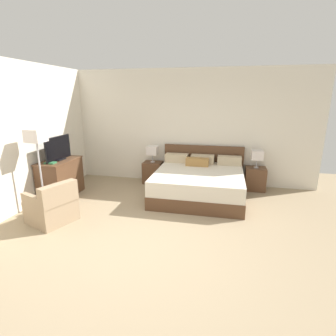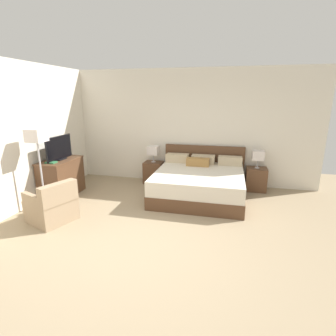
{
  "view_description": "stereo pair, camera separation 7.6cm",
  "coord_description": "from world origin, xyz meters",
  "px_view_note": "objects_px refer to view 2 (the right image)",
  "views": [
    {
      "loc": [
        1.12,
        -3.34,
        2.19
      ],
      "look_at": [
        -0.01,
        1.77,
        0.75
      ],
      "focal_mm": 28.0,
      "sensor_mm": 36.0,
      "label": 1
    },
    {
      "loc": [
        1.19,
        -3.33,
        2.19
      ],
      "look_at": [
        -0.01,
        1.77,
        0.75
      ],
      "focal_mm": 28.0,
      "sensor_mm": 36.0,
      "label": 2
    }
  ],
  "objects_px": {
    "nightstand_right": "(256,179)",
    "tv": "(59,148)",
    "table_lamp_left": "(153,150)",
    "book_red_cover": "(51,162)",
    "nightstand_left": "(154,172)",
    "table_lamp_right": "(258,155)",
    "floor_lamp": "(37,143)",
    "dresser": "(62,177)",
    "bed": "(199,182)",
    "armchair_by_window": "(53,206)"
  },
  "relations": [
    {
      "from": "nightstand_right",
      "to": "tv",
      "type": "bearing_deg",
      "value": -162.78
    },
    {
      "from": "table_lamp_left",
      "to": "book_red_cover",
      "type": "xyz_separation_m",
      "value": [
        -1.75,
        -1.66,
        -0.01
      ]
    },
    {
      "from": "nightstand_left",
      "to": "nightstand_right",
      "type": "relative_size",
      "value": 1.0
    },
    {
      "from": "table_lamp_right",
      "to": "tv",
      "type": "height_order",
      "value": "tv"
    },
    {
      "from": "nightstand_left",
      "to": "nightstand_right",
      "type": "distance_m",
      "value": 2.55
    },
    {
      "from": "book_red_cover",
      "to": "table_lamp_left",
      "type": "bearing_deg",
      "value": 43.59
    },
    {
      "from": "nightstand_left",
      "to": "floor_lamp",
      "type": "height_order",
      "value": "floor_lamp"
    },
    {
      "from": "dresser",
      "to": "tv",
      "type": "xyz_separation_m",
      "value": [
        0.0,
        0.02,
        0.66
      ]
    },
    {
      "from": "dresser",
      "to": "bed",
      "type": "bearing_deg",
      "value": 12.13
    },
    {
      "from": "dresser",
      "to": "floor_lamp",
      "type": "bearing_deg",
      "value": -81.14
    },
    {
      "from": "nightstand_right",
      "to": "book_red_cover",
      "type": "height_order",
      "value": "book_red_cover"
    },
    {
      "from": "bed",
      "to": "nightstand_right",
      "type": "bearing_deg",
      "value": 28.89
    },
    {
      "from": "table_lamp_left",
      "to": "nightstand_left",
      "type": "bearing_deg",
      "value": -90.0
    },
    {
      "from": "nightstand_left",
      "to": "tv",
      "type": "distance_m",
      "value": 2.35
    },
    {
      "from": "nightstand_right",
      "to": "armchair_by_window",
      "type": "relative_size",
      "value": 0.62
    },
    {
      "from": "nightstand_right",
      "to": "table_lamp_right",
      "type": "height_order",
      "value": "table_lamp_right"
    },
    {
      "from": "armchair_by_window",
      "to": "bed",
      "type": "bearing_deg",
      "value": 37.12
    },
    {
      "from": "nightstand_right",
      "to": "bed",
      "type": "bearing_deg",
      "value": -151.11
    },
    {
      "from": "nightstand_left",
      "to": "table_lamp_right",
      "type": "relative_size",
      "value": 1.31
    },
    {
      "from": "nightstand_right",
      "to": "armchair_by_window",
      "type": "distance_m",
      "value": 4.48
    },
    {
      "from": "bed",
      "to": "floor_lamp",
      "type": "xyz_separation_m",
      "value": [
        -2.91,
        -1.41,
        1.01
      ]
    },
    {
      "from": "dresser",
      "to": "book_red_cover",
      "type": "height_order",
      "value": "book_red_cover"
    },
    {
      "from": "table_lamp_left",
      "to": "table_lamp_right",
      "type": "relative_size",
      "value": 1.0
    },
    {
      "from": "nightstand_left",
      "to": "tv",
      "type": "bearing_deg",
      "value": -142.78
    },
    {
      "from": "table_lamp_right",
      "to": "tv",
      "type": "xyz_separation_m",
      "value": [
        -4.3,
        -1.34,
        0.23
      ]
    },
    {
      "from": "dresser",
      "to": "nightstand_right",
      "type": "bearing_deg",
      "value": 17.47
    },
    {
      "from": "dresser",
      "to": "tv",
      "type": "bearing_deg",
      "value": 83.34
    },
    {
      "from": "bed",
      "to": "dresser",
      "type": "bearing_deg",
      "value": -167.87
    },
    {
      "from": "bed",
      "to": "table_lamp_right",
      "type": "bearing_deg",
      "value": 28.94
    },
    {
      "from": "table_lamp_right",
      "to": "dresser",
      "type": "relative_size",
      "value": 0.41
    },
    {
      "from": "table_lamp_right",
      "to": "dresser",
      "type": "distance_m",
      "value": 4.54
    },
    {
      "from": "dresser",
      "to": "table_lamp_left",
      "type": "bearing_deg",
      "value": 37.66
    },
    {
      "from": "tv",
      "to": "nightstand_left",
      "type": "bearing_deg",
      "value": 37.22
    },
    {
      "from": "nightstand_right",
      "to": "table_lamp_right",
      "type": "distance_m",
      "value": 0.58
    },
    {
      "from": "book_red_cover",
      "to": "armchair_by_window",
      "type": "distance_m",
      "value": 1.2
    },
    {
      "from": "tv",
      "to": "nightstand_right",
      "type": "bearing_deg",
      "value": 17.22
    },
    {
      "from": "table_lamp_right",
      "to": "book_red_cover",
      "type": "distance_m",
      "value": 4.6
    },
    {
      "from": "table_lamp_right",
      "to": "dresser",
      "type": "height_order",
      "value": "table_lamp_right"
    },
    {
      "from": "nightstand_right",
      "to": "armchair_by_window",
      "type": "height_order",
      "value": "armchair_by_window"
    },
    {
      "from": "tv",
      "to": "armchair_by_window",
      "type": "bearing_deg",
      "value": -62.96
    },
    {
      "from": "table_lamp_right",
      "to": "armchair_by_window",
      "type": "height_order",
      "value": "table_lamp_right"
    },
    {
      "from": "tv",
      "to": "book_red_cover",
      "type": "relative_size",
      "value": 4.07
    },
    {
      "from": "bed",
      "to": "table_lamp_left",
      "type": "height_order",
      "value": "bed"
    },
    {
      "from": "tv",
      "to": "armchair_by_window",
      "type": "relative_size",
      "value": 0.95
    },
    {
      "from": "bed",
      "to": "floor_lamp",
      "type": "height_order",
      "value": "floor_lamp"
    },
    {
      "from": "table_lamp_left",
      "to": "armchair_by_window",
      "type": "distance_m",
      "value": 2.84
    },
    {
      "from": "table_lamp_right",
      "to": "armchair_by_window",
      "type": "distance_m",
      "value": 4.51
    },
    {
      "from": "table_lamp_right",
      "to": "book_red_cover",
      "type": "relative_size",
      "value": 2.02
    },
    {
      "from": "armchair_by_window",
      "to": "table_lamp_left",
      "type": "bearing_deg",
      "value": 65.71
    },
    {
      "from": "nightstand_right",
      "to": "book_red_cover",
      "type": "distance_m",
      "value": 4.64
    }
  ]
}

